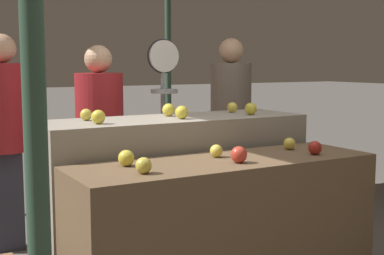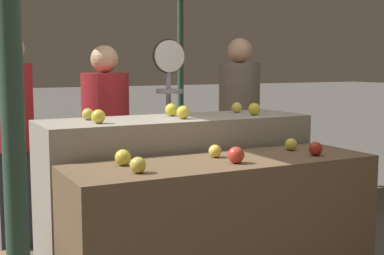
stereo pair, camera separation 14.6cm
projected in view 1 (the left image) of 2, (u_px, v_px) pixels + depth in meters
The scene contains 18 objects.
display_counter_front at pixel (225, 240), 2.97m from camera, with size 1.74×0.55×0.90m, color brown.
display_counter_back at pixel (174, 200), 3.47m from camera, with size 1.74×0.55×1.08m, color gray.
apple_front_0 at pixel (144, 165), 2.55m from camera, with size 0.08×0.08×0.08m, color gold.
apple_front_1 at pixel (239, 155), 2.82m from camera, with size 0.09×0.09×0.09m, color red.
apple_front_2 at pixel (315, 148), 3.08m from camera, with size 0.08×0.08×0.08m, color #AD281E.
apple_front_3 at pixel (126, 158), 2.73m from camera, with size 0.08×0.08×0.08m, color gold.
apple_front_4 at pixel (217, 151), 2.99m from camera, with size 0.07×0.07×0.07m, color yellow.
apple_front_5 at pixel (289, 144), 3.26m from camera, with size 0.07×0.07×0.07m, color yellow.
apple_back_0 at pixel (98, 117), 3.04m from camera, with size 0.08×0.08×0.08m, color gold.
apple_back_1 at pixel (182, 112), 3.32m from camera, with size 0.08×0.08×0.08m, color gold.
apple_back_2 at pixel (251, 109), 3.58m from camera, with size 0.08×0.08×0.08m, color gold.
apple_back_3 at pixel (86, 115), 3.22m from camera, with size 0.07×0.07×0.07m, color gold.
apple_back_4 at pixel (169, 110), 3.49m from camera, with size 0.08×0.08×0.08m, color gold.
apple_back_5 at pixel (232, 107), 3.77m from camera, with size 0.07×0.07×0.07m, color yellow.
produce_scale at pixel (164, 100), 3.96m from camera, with size 0.25×0.20×1.60m.
person_vendor_at_scale at pixel (100, 135), 3.98m from camera, with size 0.41×0.41×1.56m.
person_customer_left at pixel (231, 118), 4.69m from camera, with size 0.48×0.48×1.64m.
person_customer_right at pixel (4, 126), 4.01m from camera, with size 0.35×0.35×1.64m.
Camera 1 is at (-1.59, -2.40, 1.42)m, focal length 50.00 mm.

